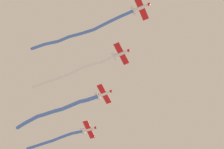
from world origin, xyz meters
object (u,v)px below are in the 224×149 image
at_px(airplane_right_wing, 104,94).
at_px(airplane_left_wing, 121,54).
at_px(airplane_slot, 89,129).
at_px(airplane_lead, 141,8).

bearing_deg(airplane_right_wing, airplane_left_wing, -45.75).
distance_m(airplane_right_wing, airplane_slot, 11.85).
relative_size(airplane_right_wing, airplane_slot, 0.99).
relative_size(airplane_left_wing, airplane_slot, 0.99).
bearing_deg(airplane_right_wing, airplane_slot, 134.22).
bearing_deg(airplane_left_wing, airplane_lead, -44.59).
bearing_deg(airplane_right_wing, airplane_lead, -45.74).
bearing_deg(airplane_slot, airplane_right_wing, -51.58).
distance_m(airplane_left_wing, airplane_slot, 23.69).
height_order(airplane_lead, airplane_slot, airplane_slot).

